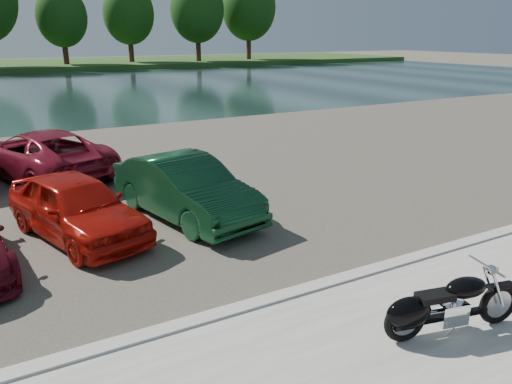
# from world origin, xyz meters

# --- Properties ---
(ground) EXTENTS (200.00, 200.00, 0.00)m
(ground) POSITION_xyz_m (0.00, 0.00, 0.00)
(ground) COLOR #595447
(ground) RESTS_ON ground
(promenade) EXTENTS (60.00, 6.00, 0.10)m
(promenade) POSITION_xyz_m (0.00, -1.00, 0.05)
(promenade) COLOR #9D9A94
(promenade) RESTS_ON ground
(kerb) EXTENTS (60.00, 0.30, 0.14)m
(kerb) POSITION_xyz_m (0.00, 2.00, 0.07)
(kerb) COLOR #9D9A94
(kerb) RESTS_ON ground
(parking_lot) EXTENTS (60.00, 18.00, 0.04)m
(parking_lot) POSITION_xyz_m (0.00, 11.00, 0.02)
(parking_lot) COLOR #48413A
(parking_lot) RESTS_ON ground
(river) EXTENTS (120.00, 40.00, 0.00)m
(river) POSITION_xyz_m (0.00, 40.00, 0.00)
(river) COLOR #182B2B
(river) RESTS_ON ground
(far_bank) EXTENTS (120.00, 24.00, 0.60)m
(far_bank) POSITION_xyz_m (0.00, 72.00, 0.30)
(far_bank) COLOR #224A1A
(far_bank) RESTS_ON ground
(far_trees) EXTENTS (70.25, 10.68, 12.52)m
(far_trees) POSITION_xyz_m (4.36, 65.79, 7.49)
(far_trees) COLOR #3C1F15
(far_trees) RESTS_ON far_bank
(motorcycle) EXTENTS (2.30, 0.89, 1.05)m
(motorcycle) POSITION_xyz_m (0.40, -0.11, 0.56)
(motorcycle) COLOR black
(motorcycle) RESTS_ON promenade
(car_4) EXTENTS (2.85, 4.54, 1.44)m
(car_4) POSITION_xyz_m (-3.57, 6.60, 0.76)
(car_4) COLOR #B4140C
(car_4) RESTS_ON parking_lot
(car_5) EXTENTS (2.53, 4.85, 1.52)m
(car_5) POSITION_xyz_m (-0.99, 6.61, 0.80)
(car_5) COLOR #103A1F
(car_5) RESTS_ON parking_lot
(car_10) EXTENTS (4.26, 6.06, 1.53)m
(car_10) POSITION_xyz_m (-3.61, 12.20, 0.81)
(car_10) COLOR maroon
(car_10) RESTS_ON parking_lot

